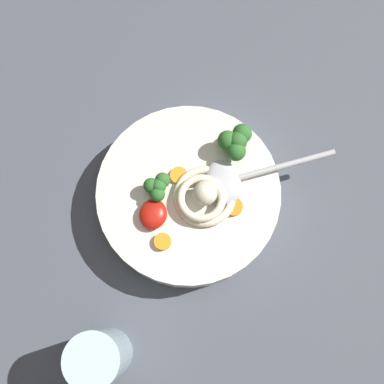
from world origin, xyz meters
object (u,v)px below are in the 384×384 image
Objects in this scene: soup_bowl at (192,197)px; soup_spoon at (234,179)px; noodle_pile at (204,196)px; drinking_glass at (100,357)px.

soup_spoon is at bearing 113.99° from soup_bowl.
noodle_pile is at bearing 69.79° from soup_bowl.
noodle_pile reaches higher than soup_bowl.
drinking_glass is at bearing -19.78° from soup_bowl.
noodle_pile is at bearing 155.95° from drinking_glass.
drinking_glass is (21.43, -7.71, 2.99)cm from soup_bowl.
soup_spoon is 26.93cm from drinking_glass.
noodle_pile reaches higher than soup_spoon.
drinking_glass reaches higher than soup_spoon.
noodle_pile is at bearing -164.81° from soup_spoon.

